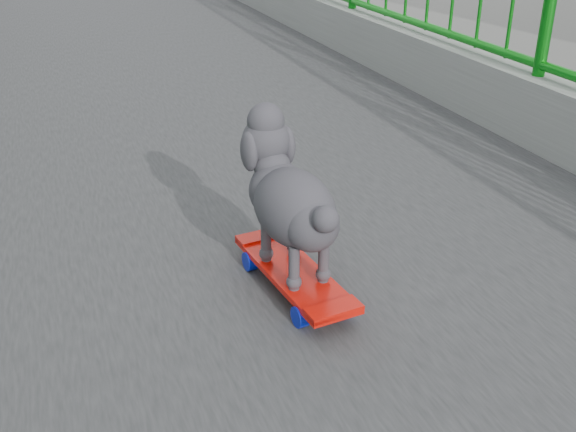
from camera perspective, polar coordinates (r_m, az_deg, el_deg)
The scene contains 2 objects.
skateboard at distance 1.96m, azimuth 0.50°, elevation -5.01°, with size 0.21×0.54×0.07m.
poodle at distance 1.87m, azimuth 0.16°, elevation 1.57°, with size 0.24×0.49×0.41m.
Camera 1 is at (-0.68, 1.55, 8.07)m, focal length 42.00 mm.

